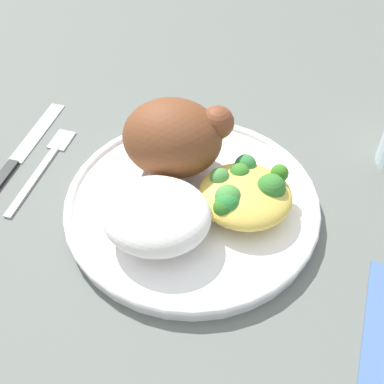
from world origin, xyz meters
The scene contains 7 objects.
ground_plane centered at (0.00, 0.00, 0.00)m, with size 2.00×2.00×0.00m, color #60645E.
plate centered at (0.00, 0.00, 0.01)m, with size 0.26×0.26×0.02m.
roasted_chicken centered at (-0.03, 0.05, 0.06)m, with size 0.11×0.09×0.08m.
rice_pile centered at (-0.02, -0.05, 0.04)m, with size 0.10×0.09×0.05m, color white.
mac_cheese_with_broccoli centered at (0.05, 0.00, 0.04)m, with size 0.09×0.09×0.04m.
fork centered at (-0.18, 0.03, 0.00)m, with size 0.03×0.14×0.01m.
knife centered at (-0.21, 0.03, 0.00)m, with size 0.03×0.19×0.01m.
Camera 1 is at (0.06, -0.34, 0.40)m, focal length 47.95 mm.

